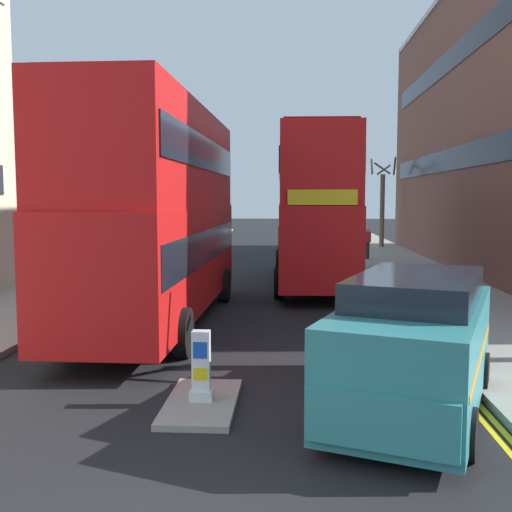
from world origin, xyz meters
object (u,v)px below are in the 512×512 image
object	(u,v)px
double_decker_bus_away	(159,207)
pedestrian_far	(367,242)
double_decker_bus_oncoming	(313,204)
taxi_minivan	(413,345)
keep_left_bollard	(201,368)

from	to	relation	value
double_decker_bus_away	pedestrian_far	distance (m)	17.52
double_decker_bus_away	double_decker_bus_oncoming	size ratio (longest dim) A/B	1.00
taxi_minivan	pedestrian_far	world-z (taller)	taxi_minivan
pedestrian_far	double_decker_bus_away	bearing A→B (deg)	-114.84
double_decker_bus_away	double_decker_bus_oncoming	distance (m)	8.47
double_decker_bus_away	taxi_minivan	world-z (taller)	double_decker_bus_away
pedestrian_far	taxi_minivan	bearing A→B (deg)	-95.28
keep_left_bollard	taxi_minivan	size ratio (longest dim) A/B	0.22
pedestrian_far	keep_left_bollard	bearing A→B (deg)	-103.53
double_decker_bus_away	pedestrian_far	xyz separation A→B (m)	(7.31, 15.79, -2.04)
keep_left_bollard	double_decker_bus_away	xyz separation A→B (m)	(-2.01, 6.22, 2.42)
keep_left_bollard	taxi_minivan	distance (m)	3.28
keep_left_bollard	double_decker_bus_away	bearing A→B (deg)	107.94
double_decker_bus_away	taxi_minivan	size ratio (longest dim) A/B	2.10
double_decker_bus_oncoming	taxi_minivan	xyz separation A→B (m)	(1.07, -13.75, -1.96)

